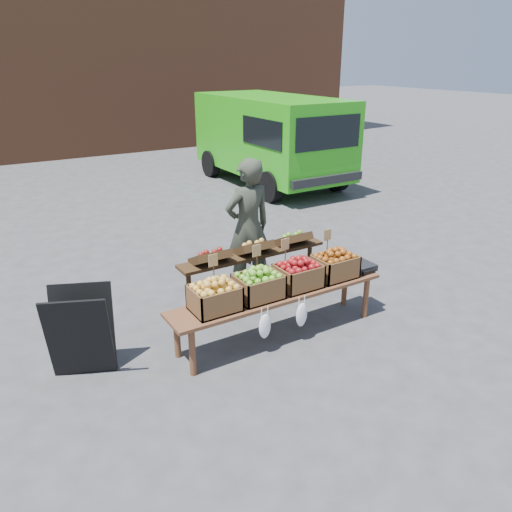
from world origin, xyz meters
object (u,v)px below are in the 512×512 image
crate_russet_pears (258,287)px  crate_green_apples (335,266)px  crate_golden_apples (215,298)px  chalkboard_sign (81,333)px  weighing_scale (360,267)px  vendor (248,227)px  delivery_van (271,141)px  display_bench (278,314)px  crate_red_apples (298,276)px  back_table (253,273)px

crate_russet_pears → crate_green_apples: (1.10, 0.00, 0.00)m
crate_golden_apples → crate_green_apples: size_ratio=1.00×
chalkboard_sign → crate_green_apples: chalkboard_sign is taller
weighing_scale → chalkboard_sign: bearing=172.8°
vendor → crate_russet_pears: bearing=62.8°
delivery_van → crate_golden_apples: delivery_van is taller
chalkboard_sign → display_bench: chalkboard_sign is taller
vendor → crate_green_apples: (0.50, -1.24, -0.24)m
display_bench → crate_golden_apples: 0.93m
chalkboard_sign → crate_golden_apples: chalkboard_sign is taller
chalkboard_sign → crate_red_apples: chalkboard_sign is taller
crate_golden_apples → weighing_scale: 2.08m
chalkboard_sign → crate_green_apples: 3.01m
crate_golden_apples → weighing_scale: crate_golden_apples is taller
delivery_van → back_table: delivery_van is taller
display_bench → crate_russet_pears: (-0.28, 0.00, 0.42)m
delivery_van → crate_russet_pears: size_ratio=9.76×
vendor → weighing_scale: vendor is taller
weighing_scale → delivery_van: bearing=66.2°
display_bench → crate_red_apples: crate_red_apples is taller
vendor → crate_red_apples: 1.26m
crate_russet_pears → display_bench: bearing=0.0°
chalkboard_sign → weighing_scale: 3.42m
back_table → weighing_scale: back_table is taller
delivery_van → crate_green_apples: delivery_van is taller
chalkboard_sign → crate_green_apples: (2.97, -0.43, 0.23)m
delivery_van → weighing_scale: 7.09m
crate_golden_apples → crate_red_apples: bearing=0.0°
crate_russet_pears → crate_golden_apples: bearing=180.0°
delivery_van → chalkboard_sign: delivery_van is taller
vendor → crate_russet_pears: vendor is taller
crate_golden_apples → crate_russet_pears: 0.55m
crate_green_apples → back_table: bearing=135.4°
vendor → back_table: (-0.23, -0.52, -0.43)m
crate_red_apples → display_bench: bearing=180.0°
crate_green_apples → display_bench: bearing=180.0°
display_bench → back_table: bearing=82.6°
delivery_van → crate_red_apples: 7.53m
crate_golden_apples → crate_russet_pears: (0.55, 0.00, 0.00)m
vendor → back_table: vendor is taller
vendor → crate_golden_apples: 1.71m
crate_green_apples → weighing_scale: bearing=0.0°
vendor → display_bench: 1.44m
chalkboard_sign → crate_green_apples: bearing=15.0°
delivery_van → crate_red_apples: (-3.83, -6.48, -0.38)m
delivery_van → weighing_scale: bearing=-113.4°
display_bench → weighing_scale: (1.25, 0.00, 0.33)m
crate_golden_apples → vendor: bearing=47.1°
vendor → crate_green_apples: 1.36m
crate_golden_apples → weighing_scale: size_ratio=1.47×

